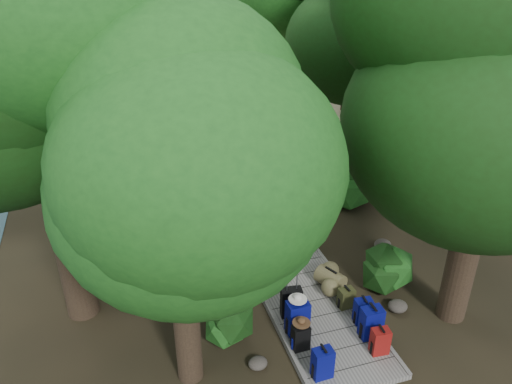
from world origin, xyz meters
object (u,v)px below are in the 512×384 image
object	(u,v)px
backpack_right_c	(363,310)
sun_lounger	(282,109)
backpack_right_a	(380,340)
backpack_right_d	(346,297)
backpack_left_c	(298,316)
lone_suitcase_on_sand	(215,128)
duffel_right_khaki	(330,279)
backpack_left_b	(301,336)
backpack_left_a	(323,362)
backpack_right_b	(371,321)
kayak	(109,133)
suitcase_on_boardwalk	(291,302)

from	to	relation	value
backpack_right_c	sun_lounger	distance (m)	13.55
backpack_right_a	backpack_right_d	xyz separation A→B (m)	(-0.02, 1.41, -0.05)
backpack_left_c	lone_suitcase_on_sand	bearing A→B (deg)	82.86
backpack_left_c	duffel_right_khaki	xyz separation A→B (m)	(1.28, 1.14, -0.19)
backpack_left_c	backpack_right_d	size ratio (longest dim) A/B	1.61
backpack_left_b	backpack_left_c	size ratio (longest dim) A/B	0.75
backpack_right_d	duffel_right_khaki	xyz separation A→B (m)	(-0.03, 0.74, -0.04)
duffel_right_khaki	lone_suitcase_on_sand	size ratio (longest dim) A/B	0.97
backpack_left_a	duffel_right_khaki	world-z (taller)	backpack_left_a
backpack_right_a	duffel_right_khaki	distance (m)	2.16
backpack_right_b	kayak	world-z (taller)	backpack_right_b
backpack_right_d	lone_suitcase_on_sand	size ratio (longest dim) A/B	0.75
backpack_left_c	kayak	world-z (taller)	backpack_left_c
backpack_left_a	backpack_left_b	world-z (taller)	backpack_left_a
backpack_left_b	backpack_right_d	size ratio (longest dim) A/B	1.20
backpack_left_c	backpack_left_a	bearing A→B (deg)	-91.61
backpack_left_a	backpack_left_b	size ratio (longest dim) A/B	1.13
duffel_right_khaki	backpack_right_d	bearing A→B (deg)	-112.04
backpack_right_c	kayak	xyz separation A→B (m)	(-4.60, 12.98, -0.27)
backpack_left_a	backpack_right_a	bearing A→B (deg)	6.75
backpack_left_a	kayak	bearing A→B (deg)	100.57
backpack_left_c	duffel_right_khaki	bearing A→B (deg)	39.52
sun_lounger	backpack_left_a	bearing A→B (deg)	-113.80
suitcase_on_boardwalk	backpack_right_a	bearing A→B (deg)	-41.37
backpack_left_c	duffel_right_khaki	size ratio (longest dim) A/B	1.25
lone_suitcase_on_sand	duffel_right_khaki	bearing A→B (deg)	-104.72
kayak	sun_lounger	world-z (taller)	sun_lounger
backpack_left_a	backpack_left_b	bearing A→B (deg)	97.08
suitcase_on_boardwalk	lone_suitcase_on_sand	bearing A→B (deg)	93.84
lone_suitcase_on_sand	sun_lounger	world-z (taller)	lone_suitcase_on_sand
lone_suitcase_on_sand	kayak	size ratio (longest dim) A/B	0.24
backpack_right_d	sun_lounger	world-z (taller)	sun_lounger
backpack_left_c	lone_suitcase_on_sand	world-z (taller)	backpack_left_c
backpack_left_a	kayak	distance (m)	14.41
sun_lounger	backpack_right_b	bearing A→B (deg)	-109.25
backpack_right_b	suitcase_on_boardwalk	xyz separation A→B (m)	(-1.32, 1.07, -0.04)
backpack_left_c	backpack_right_d	distance (m)	1.37
backpack_left_c	sun_lounger	distance (m)	13.80
backpack_left_a	backpack_right_a	xyz separation A→B (m)	(1.31, 0.21, -0.04)
sun_lounger	backpack_right_a	bearing A→B (deg)	-109.05
lone_suitcase_on_sand	backpack_right_b	bearing A→B (deg)	-104.47
backpack_right_b	backpack_left_c	bearing A→B (deg)	158.77
backpack_right_b	backpack_right_c	xyz separation A→B (m)	(0.05, 0.42, -0.08)
backpack_left_b	backpack_left_c	distance (m)	0.49
kayak	suitcase_on_boardwalk	bearing A→B (deg)	-58.55
backpack_right_d	duffel_right_khaki	size ratio (longest dim) A/B	0.78
backpack_left_b	backpack_left_c	bearing A→B (deg)	75.18
backpack_left_b	backpack_right_c	size ratio (longest dim) A/B	0.99
backpack_left_b	backpack_right_b	distance (m)	1.49
backpack_right_a	duffel_right_khaki	world-z (taller)	backpack_right_a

